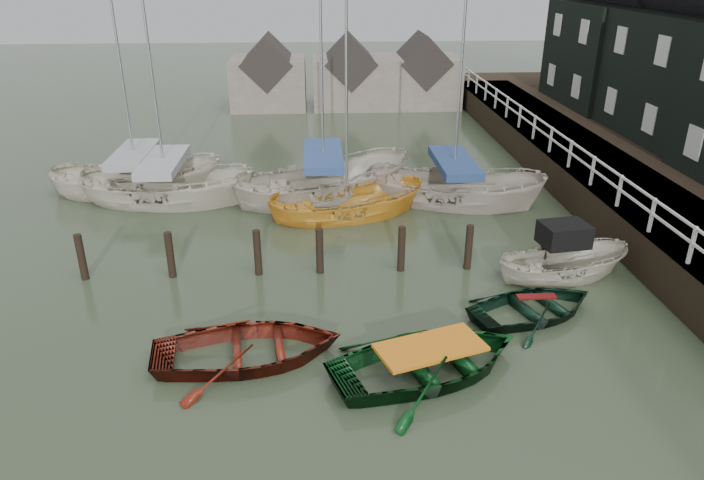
{
  "coord_description": "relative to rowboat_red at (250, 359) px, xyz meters",
  "views": [
    {
      "loc": [
        -1.27,
        -13.56,
        8.46
      ],
      "look_at": [
        -0.31,
        2.17,
        1.4
      ],
      "focal_mm": 32.0,
      "sensor_mm": 36.0,
      "label": 1
    }
  ],
  "objects": [
    {
      "name": "sailboat_d",
      "position": [
        6.81,
        9.93,
        0.06
      ],
      "size": [
        7.24,
        4.74,
        12.97
      ],
      "rotation": [
        0.0,
        0.0,
        1.22
      ],
      "color": "#C1B3A5",
      "rests_on": "ground"
    },
    {
      "name": "motorboat",
      "position": [
        8.69,
        3.6,
        0.11
      ],
      "size": [
        4.14,
        2.05,
        2.37
      ],
      "rotation": [
        0.0,
        0.0,
        1.72
      ],
      "color": "beige",
      "rests_on": "ground"
    },
    {
      "name": "rowboat_red",
      "position": [
        0.0,
        0.0,
        0.0
      ],
      "size": [
        4.73,
        3.67,
        0.9
      ],
      "primitive_type": "imported",
      "rotation": [
        0.0,
        0.0,
        1.71
      ],
      "color": "#53160B",
      "rests_on": "ground"
    },
    {
      "name": "far_sheds",
      "position": [
        3.73,
        27.32,
        1.86
      ],
      "size": [
        14.0,
        4.08,
        4.39
      ],
      "color": "#665B51",
      "rests_on": "ground"
    },
    {
      "name": "sailboat_e",
      "position": [
        -5.42,
        11.84,
        0.06
      ],
      "size": [
        6.78,
        2.8,
        9.44
      ],
      "rotation": [
        0.0,
        0.0,
        1.61
      ],
      "color": "beige",
      "rests_on": "ground"
    },
    {
      "name": "rowboat_dkgreen",
      "position": [
        7.23,
        1.56,
        0.0
      ],
      "size": [
        4.21,
        3.58,
        0.74
      ],
      "primitive_type": "imported",
      "rotation": [
        0.0,
        0.0,
        1.91
      ],
      "color": "black",
      "rests_on": "ground"
    },
    {
      "name": "ground",
      "position": [
        2.9,
        1.32,
        0.0
      ],
      "size": [
        120.0,
        120.0,
        0.0
      ],
      "primitive_type": "plane",
      "color": "#2C3824",
      "rests_on": "ground"
    },
    {
      "name": "mooring_pilings",
      "position": [
        1.78,
        4.32,
        0.5
      ],
      "size": [
        13.72,
        0.22,
        1.8
      ],
      "color": "black",
      "rests_on": "ground"
    },
    {
      "name": "rowboat_green",
      "position": [
        4.06,
        -0.78,
        0.0
      ],
      "size": [
        5.35,
        4.53,
        0.94
      ],
      "primitive_type": "imported",
      "rotation": [
        0.0,
        0.0,
        1.9
      ],
      "color": "black",
      "rests_on": "ground"
    },
    {
      "name": "sailboat_b",
      "position": [
        1.94,
        10.81,
        0.06
      ],
      "size": [
        7.73,
        5.16,
        11.14
      ],
      "rotation": [
        0.0,
        0.0,
        1.94
      ],
      "color": "#BAB29F",
      "rests_on": "ground"
    },
    {
      "name": "sailboat_c",
      "position": [
        2.73,
        8.79,
        0.02
      ],
      "size": [
        6.0,
        3.25,
        10.92
      ],
      "rotation": [
        0.0,
        0.0,
        1.78
      ],
      "color": "orange",
      "rests_on": "ground"
    },
    {
      "name": "pier",
      "position": [
        12.37,
        11.32,
        0.71
      ],
      "size": [
        3.04,
        32.0,
        2.7
      ],
      "color": "black",
      "rests_on": "ground"
    },
    {
      "name": "sailboat_a",
      "position": [
        -4.04,
        10.66,
        0.06
      ],
      "size": [
        7.08,
        3.5,
        11.06
      ],
      "rotation": [
        0.0,
        0.0,
        1.43
      ],
      "color": "beige",
      "rests_on": "ground"
    }
  ]
}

